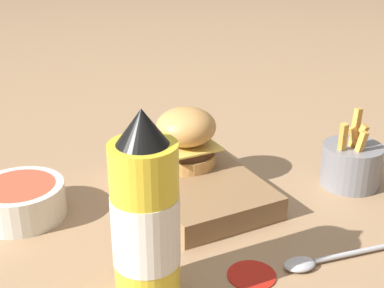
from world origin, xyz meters
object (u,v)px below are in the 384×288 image
Objects in this scene: side_bowl at (21,200)px; spoon at (318,260)px; fries_basket at (351,164)px; ketchup_bottle at (146,220)px; serving_board at (192,182)px; burger at (186,137)px.

spoon is (0.31, 0.32, -0.02)m from side_bowl.
ketchup_bottle is at bearing -75.06° from fries_basket.
fries_basket is (0.10, 0.25, 0.02)m from serving_board.
ketchup_bottle is at bearing -1.63° from spoon.
serving_board reaches higher than spoon.
ketchup_bottle is 0.29m from side_bowl.
burger reaches higher than serving_board.
serving_board is at bearing -68.41° from spoon.
side_bowl is at bearing -159.94° from ketchup_bottle.
fries_basket is at bearing 104.94° from ketchup_bottle.
side_bowl is 0.71× the size of spoon.
spoon is at bearing 12.40° from serving_board.
ketchup_bottle reaches higher than burger.
fries_basket is (-0.11, 0.42, -0.07)m from ketchup_bottle.
burger is 0.73× the size of fries_basket.
serving_board is 1.20× the size of ketchup_bottle.
ketchup_bottle is at bearing 20.06° from side_bowl.
side_bowl is (-0.05, -0.27, 0.01)m from serving_board.
serving_board is 2.17× the size of side_bowl.
serving_board is 0.26m from spoon.
burger is at bearing 169.85° from serving_board.
ketchup_bottle is 1.30× the size of spoon.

